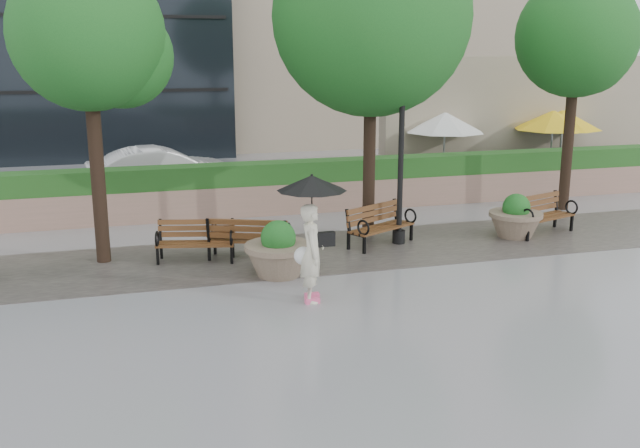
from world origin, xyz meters
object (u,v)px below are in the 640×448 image
object	(u,v)px
bench_2	(249,247)
lamppost	(401,155)
planter_right	(515,220)
pedestrian	(312,226)
bench_4	(542,223)
bench_1	(196,250)
planter_left	(279,254)
bench_3	(380,234)
car_right	(162,171)

from	to	relation	value
bench_2	lamppost	world-z (taller)	lamppost
planter_right	pedestrian	distance (m)	6.35
planter_right	bench_4	bearing A→B (deg)	4.65
bench_4	bench_1	bearing A→B (deg)	160.63
bench_4	bench_2	bearing A→B (deg)	161.77
planter_left	pedestrian	bearing A→B (deg)	-80.57
lamppost	planter_left	bearing A→B (deg)	-153.69
lamppost	pedestrian	size ratio (longest dim) A/B	2.06
bench_1	bench_3	distance (m)	4.06
bench_3	lamppost	bearing A→B (deg)	-24.84
bench_2	lamppost	bearing A→B (deg)	-152.67
car_right	planter_right	bearing A→B (deg)	-140.89
bench_1	bench_4	bearing A→B (deg)	13.17
bench_3	bench_1	bearing A→B (deg)	153.85
bench_2	lamppost	size ratio (longest dim) A/B	0.40
lamppost	planter_right	bearing A→B (deg)	-4.85
bench_1	lamppost	size ratio (longest dim) A/B	0.37
bench_4	pedestrian	xyz separation A→B (m)	(-6.37, -2.84, 1.05)
bench_1	car_right	world-z (taller)	car_right
bench_4	lamppost	world-z (taller)	lamppost
bench_3	bench_4	world-z (taller)	bench_4
bench_1	bench_3	size ratio (longest dim) A/B	0.94
planter_left	bench_3	bearing A→B (deg)	29.64
bench_3	planter_left	xyz separation A→B (m)	(-2.65, -1.51, 0.16)
planter_right	bench_1	bearing A→B (deg)	179.27
bench_3	bench_4	xyz separation A→B (m)	(3.97, -0.15, 0.01)
bench_1	bench_3	xyz separation A→B (m)	(4.06, 0.12, 0.02)
lamppost	bench_1	bearing A→B (deg)	-178.18
bench_2	bench_4	bearing A→B (deg)	-156.53
bench_3	bench_2	bearing A→B (deg)	157.19
bench_1	bench_2	world-z (taller)	bench_2
bench_2	planter_right	bearing A→B (deg)	-156.98
car_right	bench_1	bearing A→B (deg)	174.73
bench_3	planter_right	xyz separation A→B (m)	(3.23, -0.21, 0.13)
bench_4	lamppost	size ratio (longest dim) A/B	0.40
planter_right	car_right	bearing A→B (deg)	135.49
bench_4	planter_left	bearing A→B (deg)	172.43
planter_right	car_right	world-z (taller)	car_right
bench_3	bench_4	bearing A→B (deg)	-30.04
planter_left	lamppost	distance (m)	3.79
bench_3	planter_right	distance (m)	3.24
bench_3	planter_right	size ratio (longest dim) A/B	1.45
bench_2	bench_3	bearing A→B (deg)	-152.41
bench_3	planter_right	world-z (taller)	planter_right
bench_3	car_right	world-z (taller)	car_right
bench_2	pedestrian	distance (m)	2.99
bench_1	bench_2	size ratio (longest dim) A/B	0.93
bench_1	lamppost	xyz separation A→B (m)	(4.50, 0.14, 1.74)
bench_4	pedestrian	world-z (taller)	pedestrian
planter_right	lamppost	world-z (taller)	lamppost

